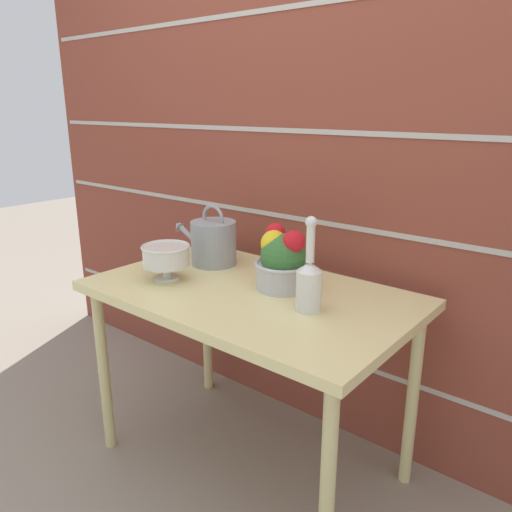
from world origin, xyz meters
TOP-DOWN VIEW (x-y plane):
  - ground_plane at (0.00, 0.00)m, footprint 12.00×12.00m
  - brick_wall at (0.00, 0.46)m, footprint 3.60×0.08m
  - patio_table at (0.00, 0.00)m, footprint 1.17×0.71m
  - watering_can at (-0.32, 0.14)m, footprint 0.33×0.19m
  - crystal_pedestal_bowl at (-0.32, -0.11)m, footprint 0.18×0.18m
  - flower_planter at (0.08, 0.09)m, footprint 0.21×0.21m
  - glass_decanter at (0.27, -0.02)m, footprint 0.09×0.09m

SIDE VIEW (x-z plane):
  - ground_plane at x=0.00m, z-range 0.00..0.00m
  - patio_table at x=0.00m, z-range 0.29..1.03m
  - crystal_pedestal_bowl at x=-0.32m, z-range 0.76..0.90m
  - watering_can at x=-0.32m, z-range 0.71..0.96m
  - glass_decanter at x=0.27m, z-range 0.68..1.00m
  - flower_planter at x=0.08m, z-range 0.73..0.96m
  - brick_wall at x=0.00m, z-range 0.00..2.20m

